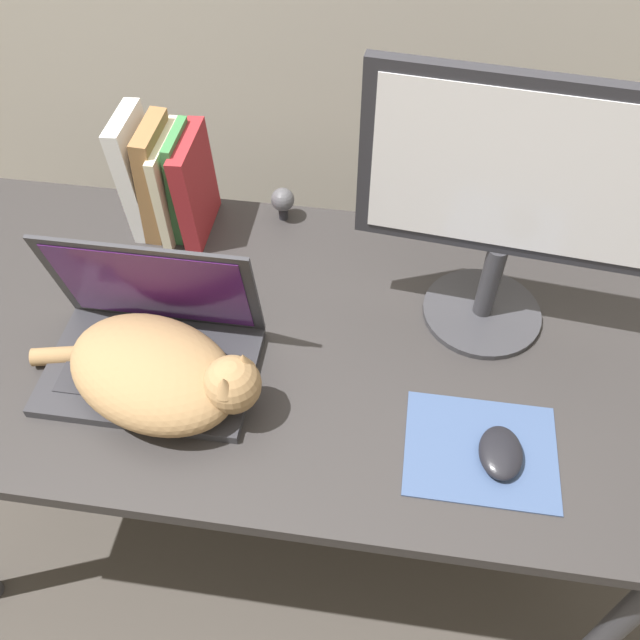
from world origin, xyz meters
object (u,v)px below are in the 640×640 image
external_monitor (512,199)px  webcam (283,201)px  book_row (167,180)px  cat (160,373)px  laptop (152,345)px  computer_mouse (501,453)px

external_monitor → webcam: (-0.42, 0.22, -0.23)m
external_monitor → book_row: size_ratio=1.94×
cat → book_row: bearing=104.1°
laptop → cat: laptop is taller
laptop → webcam: bearing=69.7°
cat → external_monitor: 0.63m
computer_mouse → webcam: bearing=130.2°
laptop → cat: bearing=-60.2°
book_row → cat: bearing=-75.9°
laptop → external_monitor: 0.65m
computer_mouse → book_row: 0.82m
external_monitor → computer_mouse: external_monitor is taller
webcam → computer_mouse: bearing=-49.8°
external_monitor → computer_mouse: 0.40m
webcam → external_monitor: bearing=-27.7°
laptop → webcam: size_ratio=4.83×
computer_mouse → book_row: size_ratio=0.38×
laptop → computer_mouse: laptop is taller
external_monitor → computer_mouse: (0.02, -0.30, -0.26)m
external_monitor → computer_mouse: size_ratio=5.09×
cat → webcam: size_ratio=5.74×
laptop → external_monitor: (0.57, 0.20, 0.23)m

